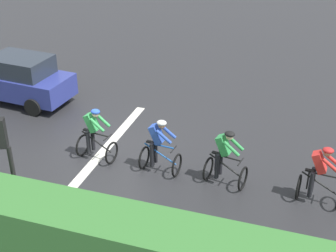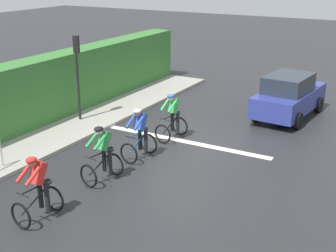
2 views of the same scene
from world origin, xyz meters
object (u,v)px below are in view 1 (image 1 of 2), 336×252
cyclist_lead (320,176)px  cyclist_mid (159,147)px  traffic_light_near_crossing (9,166)px  car_navy (18,79)px  cyclist_fourth (95,135)px  cyclist_second (225,159)px

cyclist_lead → cyclist_mid: 4.36m
cyclist_lead → traffic_light_near_crossing: size_ratio=0.50×
cyclist_mid → car_navy: car_navy is taller
cyclist_fourth → traffic_light_near_crossing: size_ratio=0.50×
cyclist_mid → cyclist_fourth: (-0.06, -2.01, 0.00)m
cyclist_second → cyclist_mid: same height
cyclist_second → cyclist_mid: bearing=-90.6°
cyclist_second → cyclist_mid: size_ratio=1.00×
traffic_light_near_crossing → car_navy: bearing=-146.3°
cyclist_lead → cyclist_mid: bearing=-91.1°
cyclist_second → car_navy: 8.88m
cyclist_fourth → cyclist_second: bearing=88.8°
cyclist_second → traffic_light_near_crossing: bearing=-43.8°
cyclist_second → cyclist_fourth: (-0.08, -3.90, 0.00)m
cyclist_mid → traffic_light_near_crossing: size_ratio=0.50×
cyclist_mid → cyclist_fourth: same height
cyclist_mid → car_navy: size_ratio=0.39×
cyclist_fourth → car_navy: bearing=-122.4°
cyclist_mid → cyclist_lead: bearing=88.9°
cyclist_fourth → traffic_light_near_crossing: (4.03, 0.11, 1.43)m
car_navy → cyclist_second: bearing=70.8°
cyclist_lead → car_navy: size_ratio=0.39×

